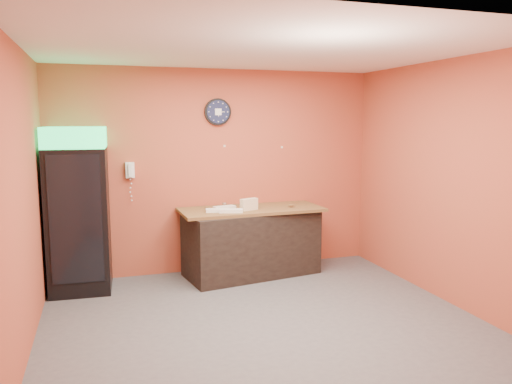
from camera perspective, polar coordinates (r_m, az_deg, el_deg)
name	(u,v)px	position (r m, az deg, el deg)	size (l,w,h in m)	color
floor	(263,322)	(5.44, 0.76, -14.59)	(4.50, 4.50, 0.00)	#47474C
back_wall	(218,171)	(6.97, -4.40, 2.38)	(4.50, 0.02, 2.80)	#AD4530
left_wall	(21,201)	(4.85, -25.31, -0.96)	(0.02, 4.00, 2.80)	#AD4530
right_wall	(448,182)	(6.15, 21.12, 1.06)	(0.02, 4.00, 2.80)	#AD4530
ceiling	(263,48)	(5.06, 0.82, 16.09)	(4.50, 4.00, 0.02)	white
beverage_cooler	(79,212)	(6.46, -19.60, -2.21)	(0.75, 0.76, 2.03)	black
prep_counter	(251,243)	(6.86, -0.52, -5.82)	(1.77, 0.79, 0.88)	black
wall_clock	(218,112)	(6.91, -4.39, 9.12)	(0.37, 0.06, 0.37)	black
wall_phone	(130,170)	(6.75, -14.20, 2.44)	(0.11, 0.10, 0.21)	white
butcher_paper	(251,210)	(6.76, -0.53, -2.02)	(1.92, 0.80, 0.04)	brown
sub_roll_stack	(249,204)	(6.60, -0.80, -1.42)	(0.26, 0.17, 0.15)	beige
wrapped_sandwich_left	(217,210)	(6.50, -4.43, -2.10)	(0.30, 0.12, 0.04)	silver
wrapped_sandwich_mid	(231,211)	(6.45, -2.88, -2.16)	(0.31, 0.12, 0.04)	silver
wrapped_sandwich_right	(224,208)	(6.69, -3.62, -1.80)	(0.30, 0.12, 0.04)	silver
kitchen_tool	(224,205)	(6.85, -3.63, -1.46)	(0.06, 0.06, 0.06)	silver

